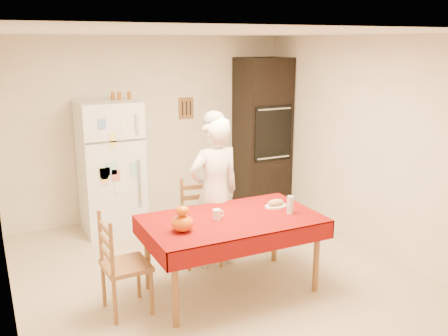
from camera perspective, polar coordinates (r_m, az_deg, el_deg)
floor at (r=5.40m, az=-0.54°, el=-12.37°), size 4.50×4.50×0.00m
room_shell at (r=4.89m, az=-0.59°, el=4.87°), size 4.02×4.52×2.51m
refrigerator at (r=6.59m, az=-12.81°, el=0.12°), size 0.75×0.74×1.70m
oven_cabinet at (r=7.41m, az=4.39°, el=3.98°), size 0.70×0.62×2.20m
dining_table at (r=4.88m, az=0.88°, el=-6.48°), size 1.70×1.00×0.76m
chair_far at (r=5.60m, az=-2.75°, el=-5.72°), size 0.48×0.47×0.95m
chair_left at (r=4.65m, az=-11.93°, el=-10.38°), size 0.42×0.44×0.95m
seated_woman at (r=5.39m, az=-1.10°, el=-2.88°), size 0.64×0.44×1.67m
coffee_mug at (r=4.80m, az=-0.83°, el=-5.33°), size 0.08×0.08×0.10m
pumpkin_lower at (r=4.52m, az=-4.77°, el=-6.32°), size 0.20×0.20×0.15m
pumpkin_upper at (r=4.48m, az=-4.80°, el=-4.86°), size 0.12×0.12×0.09m
wine_glass at (r=5.00m, az=7.58°, el=-4.18°), size 0.07×0.07×0.18m
bread_plate at (r=5.19m, az=5.92°, el=-4.35°), size 0.24×0.24×0.02m
bread_loaf at (r=5.18m, az=5.93°, el=-3.93°), size 0.18×0.10×0.06m
spice_jar_left at (r=6.50m, az=-12.57°, el=8.01°), size 0.05×0.05×0.10m
spice_jar_mid at (r=6.52m, az=-11.87°, el=8.07°), size 0.05×0.05×0.10m
spice_jar_right at (r=6.55m, az=-10.78°, el=8.15°), size 0.05×0.05×0.10m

